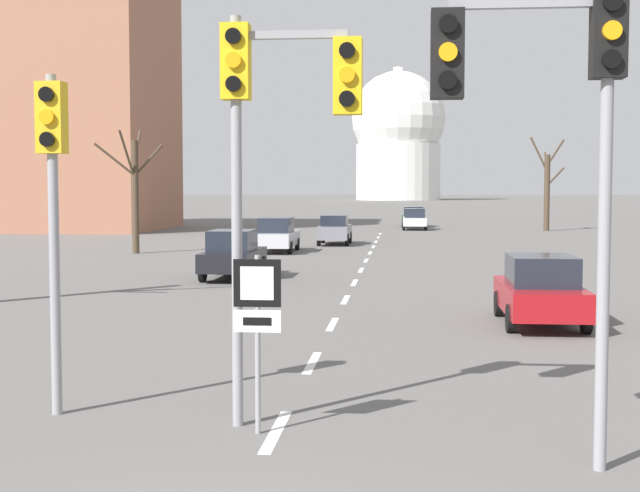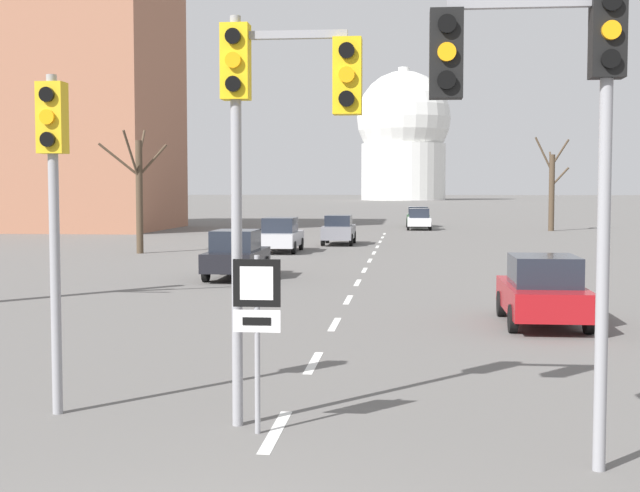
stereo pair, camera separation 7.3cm
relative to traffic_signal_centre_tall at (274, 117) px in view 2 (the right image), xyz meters
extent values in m
cube|color=silver|center=(0.05, -0.24, -4.00)|extent=(0.16, 2.00, 0.01)
cube|color=silver|center=(0.05, 4.26, -4.00)|extent=(0.16, 2.00, 0.01)
cube|color=silver|center=(0.05, 8.76, -4.00)|extent=(0.16, 2.00, 0.01)
cube|color=silver|center=(0.05, 13.26, -4.00)|extent=(0.16, 2.00, 0.01)
cube|color=silver|center=(0.05, 17.76, -4.00)|extent=(0.16, 2.00, 0.01)
cube|color=silver|center=(0.05, 22.26, -4.00)|extent=(0.16, 2.00, 0.01)
cube|color=silver|center=(0.05, 26.76, -4.00)|extent=(0.16, 2.00, 0.01)
cube|color=silver|center=(0.05, 31.26, -4.00)|extent=(0.16, 2.00, 0.01)
cube|color=silver|center=(0.05, 35.76, -4.00)|extent=(0.16, 2.00, 0.01)
cube|color=silver|center=(0.05, 40.26, -4.00)|extent=(0.16, 2.00, 0.01)
cube|color=silver|center=(0.05, 44.76, -4.00)|extent=(0.16, 2.00, 0.01)
cube|color=silver|center=(0.05, 49.26, -4.00)|extent=(0.16, 2.00, 0.01)
cylinder|color=gray|center=(-0.49, 0.01, -1.36)|extent=(0.14, 0.14, 5.30)
cube|color=yellow|center=(-0.49, 0.01, 0.71)|extent=(0.36, 0.28, 0.96)
cylinder|color=black|center=(-0.49, -0.16, 1.01)|extent=(0.20, 0.06, 0.20)
cylinder|color=orange|center=(-0.49, -0.16, 0.71)|extent=(0.20, 0.06, 0.20)
cylinder|color=black|center=(-0.49, -0.16, 0.41)|extent=(0.20, 0.06, 0.20)
cube|color=gray|center=(0.23, 0.01, 1.04)|extent=(1.43, 0.10, 0.10)
cube|color=yellow|center=(0.94, 0.01, 0.51)|extent=(0.36, 0.28, 0.96)
cylinder|color=black|center=(0.94, -0.16, 0.81)|extent=(0.20, 0.06, 0.20)
cylinder|color=orange|center=(0.94, -0.16, 0.51)|extent=(0.20, 0.06, 0.20)
cylinder|color=black|center=(0.94, -0.16, 0.21)|extent=(0.20, 0.06, 0.20)
cylinder|color=gray|center=(3.83, -1.44, -1.34)|extent=(0.14, 0.14, 5.34)
cube|color=black|center=(3.83, -1.44, 0.75)|extent=(0.36, 0.28, 0.96)
cylinder|color=black|center=(3.83, -1.61, 1.05)|extent=(0.20, 0.06, 0.20)
cylinder|color=orange|center=(3.83, -1.61, 0.75)|extent=(0.20, 0.06, 0.20)
cylinder|color=black|center=(3.83, -1.61, 0.45)|extent=(0.20, 0.06, 0.20)
cube|color=gray|center=(2.98, -1.44, 1.08)|extent=(1.71, 0.10, 0.10)
cube|color=black|center=(2.12, -1.44, 0.55)|extent=(0.36, 0.28, 0.96)
cylinder|color=black|center=(2.12, -1.61, 0.85)|extent=(0.20, 0.06, 0.20)
cylinder|color=orange|center=(2.12, -1.61, 0.55)|extent=(0.20, 0.06, 0.20)
cylinder|color=black|center=(2.12, -1.61, 0.25)|extent=(0.20, 0.06, 0.20)
cylinder|color=gray|center=(-3.08, 0.35, -1.69)|extent=(0.14, 0.14, 4.63)
cube|color=gold|center=(-3.08, 0.35, 0.04)|extent=(0.36, 0.28, 0.96)
cylinder|color=black|center=(-3.08, 0.18, 0.34)|extent=(0.20, 0.06, 0.20)
cylinder|color=orange|center=(-3.08, 0.18, 0.04)|extent=(0.20, 0.06, 0.20)
cylinder|color=black|center=(-3.08, 0.18, -0.25)|extent=(0.20, 0.06, 0.20)
cylinder|color=gray|center=(-0.16, -0.35, -2.87)|extent=(0.07, 0.07, 2.27)
cube|color=black|center=(-0.16, -0.37, -2.09)|extent=(0.60, 0.03, 0.60)
cube|color=white|center=(-0.16, -0.39, -2.09)|extent=(0.42, 0.01, 0.42)
cube|color=white|center=(-0.16, -0.37, -2.57)|extent=(0.60, 0.03, 0.28)
cube|color=black|center=(-0.16, -0.39, -2.57)|extent=(0.36, 0.01, 0.10)
cube|color=silver|center=(2.46, 55.45, -3.39)|extent=(1.72, 3.92, 0.59)
cube|color=#1E232D|center=(2.46, 55.26, -2.75)|extent=(1.46, 1.88, 0.69)
cylinder|color=black|center=(1.65, 56.67, -3.69)|extent=(0.18, 0.64, 0.64)
cylinder|color=black|center=(3.27, 56.67, -3.69)|extent=(0.18, 0.64, 0.64)
cylinder|color=black|center=(1.65, 54.24, -3.69)|extent=(0.18, 0.64, 0.64)
cylinder|color=black|center=(3.27, 54.24, -3.69)|extent=(0.18, 0.64, 0.64)
cube|color=slate|center=(-2.13, 37.47, -3.32)|extent=(1.62, 4.21, 0.71)
cube|color=#1E232D|center=(-2.13, 37.26, -2.67)|extent=(1.38, 2.02, 0.58)
cylinder|color=black|center=(-2.89, 38.78, -3.67)|extent=(0.18, 0.68, 0.68)
cylinder|color=black|center=(-1.37, 38.78, -3.67)|extent=(0.18, 0.68, 0.68)
cylinder|color=black|center=(-2.89, 36.17, -3.67)|extent=(0.18, 0.68, 0.68)
cylinder|color=black|center=(-1.37, 36.17, -3.67)|extent=(0.18, 0.68, 0.68)
cube|color=black|center=(-4.17, 18.78, -3.35)|extent=(1.67, 4.26, 0.64)
cube|color=#1E232D|center=(-4.17, 18.57, -2.68)|extent=(1.42, 2.05, 0.70)
cylinder|color=black|center=(-4.96, 20.10, -3.67)|extent=(0.18, 0.67, 0.67)
cylinder|color=black|center=(-3.39, 20.10, -3.67)|extent=(0.18, 0.67, 0.67)
cylinder|color=black|center=(-4.96, 17.46, -3.67)|extent=(0.18, 0.67, 0.67)
cylinder|color=black|center=(-3.39, 17.46, -3.67)|extent=(0.18, 0.67, 0.67)
cube|color=#2D4C33|center=(2.42, 60.67, -3.33)|extent=(1.79, 4.39, 0.68)
cube|color=#1E232D|center=(2.42, 60.45, -2.68)|extent=(1.52, 2.11, 0.61)
cylinder|color=black|center=(1.57, 62.03, -3.66)|extent=(0.18, 0.69, 0.69)
cylinder|color=black|center=(3.26, 62.03, -3.66)|extent=(0.18, 0.69, 0.69)
cylinder|color=black|center=(1.57, 59.31, -3.66)|extent=(0.18, 0.69, 0.69)
cylinder|color=black|center=(3.26, 59.31, -3.66)|extent=(0.18, 0.69, 0.69)
cube|color=#B7B7BC|center=(-4.49, 31.49, -3.37)|extent=(1.75, 4.55, 0.67)
cube|color=#1E232D|center=(-4.49, 31.27, -2.68)|extent=(1.49, 2.18, 0.71)
cylinder|color=black|center=(-5.32, 32.90, -3.70)|extent=(0.18, 0.62, 0.62)
cylinder|color=black|center=(-3.67, 32.90, -3.70)|extent=(0.18, 0.62, 0.62)
cylinder|color=black|center=(-5.32, 30.08, -3.70)|extent=(0.18, 0.62, 0.62)
cylinder|color=black|center=(-3.67, 30.08, -3.70)|extent=(0.18, 0.62, 0.62)
cube|color=maroon|center=(4.76, 9.20, -3.39)|extent=(1.69, 4.01, 0.62)
cube|color=#1E232D|center=(4.76, 9.00, -2.75)|extent=(1.43, 1.93, 0.67)
cylinder|color=black|center=(3.96, 10.44, -3.70)|extent=(0.18, 0.61, 0.61)
cylinder|color=black|center=(5.55, 10.44, -3.70)|extent=(0.18, 0.61, 0.61)
cylinder|color=black|center=(3.96, 7.96, -3.70)|extent=(0.18, 0.61, 0.61)
cylinder|color=black|center=(5.55, 7.96, -3.70)|extent=(0.18, 0.61, 0.61)
cylinder|color=#473828|center=(-11.05, 29.92, -1.33)|extent=(0.33, 0.33, 5.36)
cylinder|color=#473828|center=(-11.23, 29.36, 0.64)|extent=(0.47, 1.23, 2.32)
cylinder|color=#473828|center=(-10.39, 29.98, 0.41)|extent=(1.40, 0.25, 1.55)
cylinder|color=#473828|center=(-11.23, 30.92, 1.08)|extent=(0.40, 2.08, 1.79)
cylinder|color=#473828|center=(-11.93, 29.64, 0.44)|extent=(1.82, 0.74, 1.60)
cylinder|color=#473828|center=(11.99, 54.65, -1.24)|extent=(0.41, 0.41, 5.53)
cylinder|color=#473828|center=(11.99, 55.23, 1.00)|extent=(0.15, 1.28, 1.57)
cylinder|color=#473828|center=(12.56, 54.58, -0.08)|extent=(1.27, 0.28, 1.41)
cylinder|color=#473828|center=(12.52, 54.42, 1.67)|extent=(1.19, 0.62, 1.91)
cylinder|color=#473828|center=(11.38, 54.60, 1.52)|extent=(1.35, 0.23, 2.55)
cylinder|color=silver|center=(0.05, 222.74, 3.29)|extent=(21.88, 21.88, 14.59)
sphere|color=silver|center=(0.05, 222.74, 17.27)|extent=(24.31, 24.31, 24.31)
cylinder|color=silver|center=(0.05, 222.74, 28.21)|extent=(2.92, 2.92, 4.25)
cube|color=#9E664C|center=(-25.45, 53.58, 6.18)|extent=(18.00, 14.00, 20.38)
camera|label=1|loc=(1.66, -11.33, -0.90)|focal=50.00mm
camera|label=2|loc=(1.74, -11.32, -0.90)|focal=50.00mm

